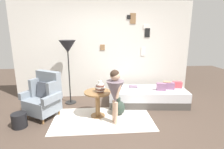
# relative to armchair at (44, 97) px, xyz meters

# --- Properties ---
(ground_plane) EXTENTS (12.00, 12.00, 0.00)m
(ground_plane) POSITION_rel_armchair_xyz_m (1.33, -0.75, -0.44)
(ground_plane) COLOR #4C3D33
(gallery_wall) EXTENTS (4.80, 0.12, 2.60)m
(gallery_wall) POSITION_rel_armchair_xyz_m (1.34, 1.20, 0.86)
(gallery_wall) COLOR silver
(gallery_wall) RESTS_ON ground
(rug) EXTENTS (2.06, 1.14, 0.01)m
(rug) POSITION_rel_armchair_xyz_m (1.25, -0.28, -0.43)
(rug) COLOR silver
(rug) RESTS_ON ground
(armchair) EXTENTS (0.90, 0.84, 0.97)m
(armchair) POSITION_rel_armchair_xyz_m (0.00, 0.00, 0.00)
(armchair) COLOR olive
(armchair) RESTS_ON ground
(daybed) EXTENTS (1.97, 0.98, 0.40)m
(daybed) POSITION_rel_armchair_xyz_m (2.40, 0.45, -0.24)
(daybed) COLOR #4C4742
(daybed) RESTS_ON ground
(pillow_head) EXTENTS (0.24, 0.16, 0.16)m
(pillow_head) POSITION_rel_armchair_xyz_m (3.17, 0.47, 0.04)
(pillow_head) COLOR #D64C56
(pillow_head) RESTS_ON daybed
(pillow_mid) EXTENTS (0.23, 0.17, 0.17)m
(pillow_mid) POSITION_rel_armchair_xyz_m (2.95, 0.39, 0.04)
(pillow_mid) COLOR gray
(pillow_mid) RESTS_ON daybed
(pillow_back) EXTENTS (0.19, 0.15, 0.18)m
(pillow_back) POSITION_rel_armchair_xyz_m (2.88, 0.44, 0.05)
(pillow_back) COLOR tan
(pillow_back) RESTS_ON daybed
(pillow_extra) EXTENTS (0.24, 0.16, 0.18)m
(pillow_extra) POSITION_rel_armchair_xyz_m (2.69, 0.32, 0.05)
(pillow_extra) COLOR gray
(pillow_extra) RESTS_ON daybed
(side_table) EXTENTS (0.57, 0.57, 0.57)m
(side_table) POSITION_rel_armchair_xyz_m (1.15, -0.13, -0.03)
(side_table) COLOR olive
(side_table) RESTS_ON ground
(vase_striped) EXTENTS (0.20, 0.20, 0.24)m
(vase_striped) POSITION_rel_armchair_xyz_m (1.20, -0.16, 0.23)
(vase_striped) COLOR brown
(vase_striped) RESTS_ON side_table
(floor_lamp) EXTENTS (0.40, 0.40, 1.60)m
(floor_lamp) POSITION_rel_armchair_xyz_m (0.44, 0.68, 0.95)
(floor_lamp) COLOR black
(floor_lamp) RESTS_ON ground
(person_child) EXTENTS (0.34, 0.34, 1.11)m
(person_child) POSITION_rel_armchair_xyz_m (1.49, -0.47, 0.27)
(person_child) COLOR #D8AD8E
(person_child) RESTS_ON ground
(book_on_daybed) EXTENTS (0.24, 0.19, 0.03)m
(book_on_daybed) POSITION_rel_armchair_xyz_m (2.07, 0.63, -0.02)
(book_on_daybed) COLOR slate
(book_on_daybed) RESTS_ON daybed
(demijohn_near) EXTENTS (0.31, 0.31, 0.40)m
(demijohn_near) POSITION_rel_armchair_xyz_m (1.60, -0.07, -0.28)
(demijohn_near) COLOR #2D3D33
(demijohn_near) RESTS_ON ground
(magazine_basket) EXTENTS (0.28, 0.28, 0.28)m
(magazine_basket) POSITION_rel_armchair_xyz_m (-0.36, -0.46, -0.30)
(magazine_basket) COLOR black
(magazine_basket) RESTS_ON ground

